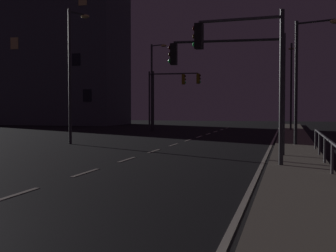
{
  "coord_description": "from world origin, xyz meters",
  "views": [
    {
      "loc": [
        6.51,
        -4.83,
        2.14
      ],
      "look_at": [
        -0.65,
        22.17,
        1.06
      ],
      "focal_mm": 48.6,
      "sensor_mm": 36.0,
      "label": 1
    }
  ],
  "objects": [
    {
      "name": "ground_plane",
      "position": [
        0.0,
        17.5,
        0.0
      ],
      "size": [
        112.0,
        112.0,
        0.0
      ],
      "primitive_type": "plane",
      "color": "black",
      "rests_on": "ground"
    },
    {
      "name": "sidewalk_right",
      "position": [
        6.89,
        17.5,
        0.07
      ],
      "size": [
        2.16,
        77.0,
        0.14
      ],
      "primitive_type": "cube",
      "color": "gray",
      "rests_on": "ground"
    },
    {
      "name": "lane_markings_center",
      "position": [
        0.0,
        21.0,
        0.01
      ],
      "size": [
        0.14,
        50.0,
        0.01
      ],
      "color": "silver",
      "rests_on": "ground"
    },
    {
      "name": "lane_edge_line",
      "position": [
        5.56,
        22.5,
        0.01
      ],
      "size": [
        0.14,
        53.0,
        0.01
      ],
      "color": "silver",
      "rests_on": "ground"
    },
    {
      "name": "traffic_light_near_left",
      "position": [
        4.04,
        15.12,
        3.87
      ],
      "size": [
        5.1,
        0.52,
        5.2
      ],
      "color": "#38383D",
      "rests_on": "sidewalk_right"
    },
    {
      "name": "traffic_light_mid_right",
      "position": [
        -4.14,
        37.3,
        4.06
      ],
      "size": [
        4.72,
        0.35,
        5.72
      ],
      "color": "#38383D",
      "rests_on": "ground"
    },
    {
      "name": "traffic_light_mid_left",
      "position": [
        4.88,
        11.84,
        3.96
      ],
      "size": [
        3.36,
        0.54,
        5.48
      ],
      "color": "#38383D",
      "rests_on": "sidewalk_right"
    },
    {
      "name": "traffic_light_far_left",
      "position": [
        -4.82,
        36.69,
        3.95
      ],
      "size": [
        3.54,
        0.69,
        5.65
      ],
      "color": "#38383D",
      "rests_on": "ground"
    },
    {
      "name": "street_lamp_corner",
      "position": [
        6.74,
        40.08,
        5.02
      ],
      "size": [
        0.56,
        2.43,
        8.15
      ],
      "color": "#2D3033",
      "rests_on": "sidewalk_right"
    },
    {
      "name": "street_lamp_median",
      "position": [
        -6.08,
        20.21,
        4.76
      ],
      "size": [
        0.84,
        1.44,
        8.08
      ],
      "color": "#38383D",
      "rests_on": "ground"
    },
    {
      "name": "street_lamp_across_street",
      "position": [
        7.3,
        21.28,
        4.32
      ],
      "size": [
        2.31,
        0.97,
        6.84
      ],
      "color": "#2D3033",
      "rests_on": "sidewalk_right"
    },
    {
      "name": "street_lamp_far_end",
      "position": [
        -5.95,
        36.83,
        4.88
      ],
      "size": [
        1.74,
        0.87,
        8.27
      ],
      "color": "#38383D",
      "rests_on": "ground"
    },
    {
      "name": "building_distant",
      "position": [
        -25.41,
        50.84,
        9.1
      ],
      "size": [
        21.25,
        9.01,
        18.2
      ],
      "color": "#4C515B",
      "rests_on": "ground"
    }
  ]
}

